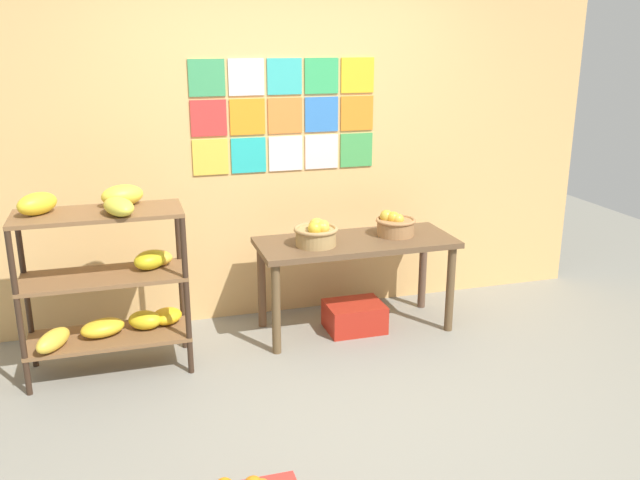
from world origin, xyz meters
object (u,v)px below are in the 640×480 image
at_px(produce_crate_under_table, 354,316).
at_px(banana_shelf_unit, 110,273).
at_px(fruit_basket_back_right, 317,233).
at_px(fruit_basket_right, 395,225).
at_px(display_table, 356,253).

bearing_deg(produce_crate_under_table, banana_shelf_unit, -175.65).
distance_m(fruit_basket_back_right, fruit_basket_right, 0.62).
bearing_deg(fruit_basket_right, banana_shelf_unit, -174.75).
bearing_deg(display_table, banana_shelf_unit, -174.91).
bearing_deg(fruit_basket_right, fruit_basket_back_right, -172.23).
xyz_separation_m(display_table, produce_crate_under_table, (-0.01, -0.02, -0.48)).
bearing_deg(fruit_basket_back_right, banana_shelf_unit, -175.89).
distance_m(fruit_basket_back_right, produce_crate_under_table, 0.73).
bearing_deg(produce_crate_under_table, fruit_basket_back_right, -174.54).
height_order(fruit_basket_right, produce_crate_under_table, fruit_basket_right).
relative_size(display_table, produce_crate_under_table, 3.42).
distance_m(banana_shelf_unit, fruit_basket_right, 1.99).
bearing_deg(display_table, fruit_basket_right, 6.12).
bearing_deg(banana_shelf_unit, fruit_basket_back_right, 4.11).
relative_size(banana_shelf_unit, fruit_basket_back_right, 3.85).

